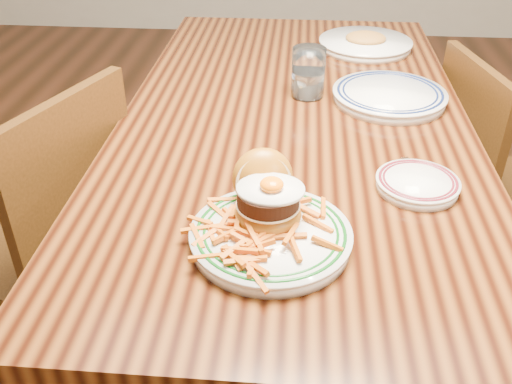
# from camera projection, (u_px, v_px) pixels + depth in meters

# --- Properties ---
(floor) EXTENTS (6.00, 6.00, 0.00)m
(floor) POSITION_uv_depth(u_px,v_px,m) (286.00, 329.00, 1.82)
(floor) COLOR black
(floor) RESTS_ON ground
(table) EXTENTS (0.85, 1.60, 0.75)m
(table) POSITION_uv_depth(u_px,v_px,m) (293.00, 147.00, 1.45)
(table) COLOR black
(table) RESTS_ON floor
(chair_left) EXTENTS (0.52, 0.52, 0.87)m
(chair_left) POSITION_uv_depth(u_px,v_px,m) (52.00, 237.00, 1.46)
(chair_left) COLOR #42250D
(chair_left) RESTS_ON floor
(chair_right) EXTENTS (0.46, 0.46, 0.82)m
(chair_right) POSITION_uv_depth(u_px,v_px,m) (489.00, 183.00, 1.72)
(chair_right) COLOR #42250D
(chair_right) RESTS_ON floor
(main_plate) EXTENTS (0.28, 0.29, 0.13)m
(main_plate) POSITION_uv_depth(u_px,v_px,m) (269.00, 221.00, 0.98)
(main_plate) COLOR white
(main_plate) RESTS_ON table
(side_plate) EXTENTS (0.16, 0.17, 0.02)m
(side_plate) POSITION_uv_depth(u_px,v_px,m) (418.00, 183.00, 1.12)
(side_plate) COLOR white
(side_plate) RESTS_ON table
(rear_plate) EXTENTS (0.29, 0.29, 0.03)m
(rear_plate) POSITION_uv_depth(u_px,v_px,m) (389.00, 95.00, 1.46)
(rear_plate) COLOR white
(rear_plate) RESTS_ON table
(water_glass) EXTENTS (0.09, 0.09, 0.13)m
(water_glass) POSITION_uv_depth(u_px,v_px,m) (308.00, 75.00, 1.47)
(water_glass) COLOR white
(water_glass) RESTS_ON table
(far_plate) EXTENTS (0.29, 0.29, 0.05)m
(far_plate) POSITION_uv_depth(u_px,v_px,m) (365.00, 43.00, 1.80)
(far_plate) COLOR white
(far_plate) RESTS_ON table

